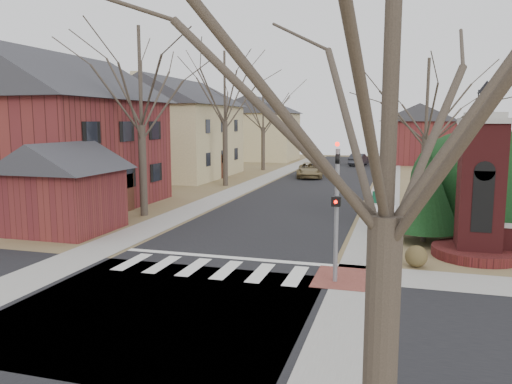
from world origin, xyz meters
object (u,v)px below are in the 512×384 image
(sign_post, at_px, (381,215))
(brick_gate_monument, at_px, (480,200))
(distant_car, at_px, (359,160))
(traffic_signal_pole, at_px, (337,201))
(pickup_truck, at_px, (310,170))

(sign_post, relative_size, brick_gate_monument, 0.42)
(sign_post, bearing_deg, brick_gate_monument, 41.42)
(sign_post, height_order, distant_car, sign_post)
(traffic_signal_pole, relative_size, distant_car, 1.08)
(distant_car, bearing_deg, pickup_truck, 85.72)
(brick_gate_monument, bearing_deg, sign_post, -138.58)
(pickup_truck, xyz_separation_m, distant_car, (3.20, 13.59, 0.02))
(traffic_signal_pole, distance_m, brick_gate_monument, 6.47)
(sign_post, bearing_deg, pickup_truck, 104.68)
(pickup_truck, height_order, distant_car, distant_car)
(sign_post, xyz_separation_m, brick_gate_monument, (3.41, 3.01, 0.22))
(pickup_truck, bearing_deg, traffic_signal_pole, -86.47)
(brick_gate_monument, xyz_separation_m, pickup_truck, (-10.60, 24.45, -1.50))
(traffic_signal_pole, height_order, distant_car, traffic_signal_pole)
(sign_post, distance_m, brick_gate_monument, 4.55)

